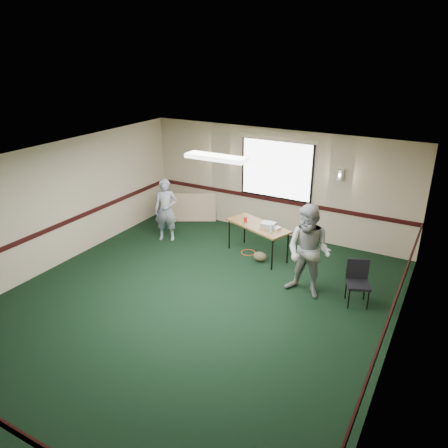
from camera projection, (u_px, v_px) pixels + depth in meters
The scene contains 13 objects.
ground at pixel (191, 305), 8.26m from camera, with size 8.00×8.00×0.00m, color black.
room_shell at pixel (243, 195), 9.37m from camera, with size 8.00×8.02×8.00m.
folding_table at pixel (258, 227), 9.94m from camera, with size 1.67×1.13×0.77m.
projector at pixel (268, 225), 9.79m from camera, with size 0.30×0.25×0.10m, color #93929A.
game_console at pixel (276, 228), 9.70m from camera, with size 0.18×0.15×0.05m, color silver.
red_cup at pixel (245, 219), 10.07m from camera, with size 0.08×0.08×0.12m, color #AD150B.
water_bottle at pixel (271, 228), 9.49m from camera, with size 0.06×0.06×0.19m, color #93D1F1.
duffel_bag at pixel (260, 257), 9.91m from camera, with size 0.31×0.23×0.22m, color #4D4A2C.
cable_coil at pixel (248, 252), 10.34m from camera, with size 0.34×0.34×0.02m, color #D0481A.
folded_table at pixel (189, 207), 12.10m from camera, with size 1.51×0.06×0.78m, color tan.
conference_chair at pixel (358, 278), 8.20m from camera, with size 0.55×0.56×0.85m.
person_left at pixel (166, 210), 10.78m from camera, with size 0.57×0.38×1.58m, color #41518F.
person_right at pixel (309, 252), 8.28m from camera, with size 0.90×0.70×1.86m, color #6F89AD.
Camera 1 is at (3.98, -5.85, 4.58)m, focal length 35.00 mm.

